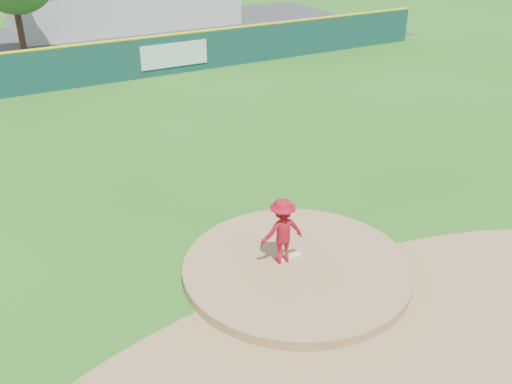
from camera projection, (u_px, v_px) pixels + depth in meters
ground at (297, 272)px, 13.82m from camera, size 120.00×120.00×0.00m
pitchers_mound at (297, 272)px, 13.82m from camera, size 5.50×5.50×0.50m
pitching_rubber at (290, 257)px, 13.93m from camera, size 0.60×0.15×0.04m
infield_dirt_arc at (378, 347)px, 11.50m from camera, size 15.40×15.40×0.01m
parking_lot at (54, 48)px, 34.72m from camera, size 44.00×16.00×0.02m
pitcher at (282, 231)px, 13.46m from camera, size 1.13×0.73×1.66m
van at (24, 66)px, 28.35m from camera, size 5.21×3.73×1.32m
pool_building_grp at (122, 1)px, 40.46m from camera, size 15.20×8.20×3.31m
fence_banners at (45, 71)px, 26.27m from camera, size 16.45×0.04×1.20m
outfield_fence at (91, 63)px, 27.26m from camera, size 40.00×0.14×2.07m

